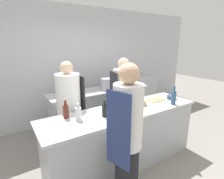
# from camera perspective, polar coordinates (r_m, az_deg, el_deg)

# --- Properties ---
(ground_plane) EXTENTS (16.00, 16.00, 0.00)m
(ground_plane) POSITION_cam_1_polar(r_m,az_deg,el_deg) (3.19, 3.71, -22.54)
(ground_plane) COLOR gray
(wall_back) EXTENTS (8.00, 0.06, 2.80)m
(wall_back) POSITION_cam_1_polar(r_m,az_deg,el_deg) (4.45, -12.69, 7.67)
(wall_back) COLOR silver
(wall_back) RESTS_ON ground_plane
(prep_counter) EXTENTS (2.58, 0.70, 0.94)m
(prep_counter) POSITION_cam_1_polar(r_m,az_deg,el_deg) (2.93, 3.87, -15.23)
(prep_counter) COLOR #A8AAAF
(prep_counter) RESTS_ON ground_plane
(pass_counter) EXTENTS (2.29, 0.60, 0.94)m
(pass_counter) POSITION_cam_1_polar(r_m,az_deg,el_deg) (4.01, -3.60, -6.53)
(pass_counter) COLOR #A8AAAF
(pass_counter) RESTS_ON ground_plane
(oven_range) EXTENTS (0.72, 0.69, 1.03)m
(oven_range) POSITION_cam_1_polar(r_m,az_deg,el_deg) (5.26, 8.96, -0.93)
(oven_range) COLOR #A8AAAF
(oven_range) RESTS_ON ground_plane
(chef_at_prep_near) EXTENTS (0.38, 0.36, 1.75)m
(chef_at_prep_near) POSITION_cam_1_polar(r_m,az_deg,el_deg) (2.05, 4.97, -15.96)
(chef_at_prep_near) COLOR black
(chef_at_prep_near) RESTS_ON ground_plane
(chef_at_stove) EXTENTS (0.42, 0.40, 1.67)m
(chef_at_stove) POSITION_cam_1_polar(r_m,az_deg,el_deg) (2.98, -13.67, -7.31)
(chef_at_stove) COLOR black
(chef_at_stove) RESTS_ON ground_plane
(chef_at_pass_far) EXTENTS (0.44, 0.43, 1.67)m
(chef_at_pass_far) POSITION_cam_1_polar(r_m,az_deg,el_deg) (3.49, 3.55, -3.63)
(chef_at_pass_far) COLOR black
(chef_at_pass_far) RESTS_ON ground_plane
(bottle_olive_oil) EXTENTS (0.08, 0.08, 0.25)m
(bottle_olive_oil) POSITION_cam_1_polar(r_m,az_deg,el_deg) (2.49, -14.83, -6.78)
(bottle_olive_oil) COLOR #5B2319
(bottle_olive_oil) RESTS_ON prep_counter
(bottle_vinegar) EXTENTS (0.09, 0.09, 0.24)m
(bottle_vinegar) POSITION_cam_1_polar(r_m,az_deg,el_deg) (2.39, -10.98, -7.65)
(bottle_vinegar) COLOR silver
(bottle_vinegar) RESTS_ON prep_counter
(bottle_wine) EXTENTS (0.08, 0.08, 0.32)m
(bottle_wine) POSITION_cam_1_polar(r_m,az_deg,el_deg) (3.10, 19.47, -2.38)
(bottle_wine) COLOR #2D5175
(bottle_wine) RESTS_ON prep_counter
(bottle_cooking_oil) EXTENTS (0.08, 0.08, 0.24)m
(bottle_cooking_oil) POSITION_cam_1_polar(r_m,az_deg,el_deg) (2.46, -2.37, -6.71)
(bottle_cooking_oil) COLOR black
(bottle_cooking_oil) RESTS_ON prep_counter
(bowl_mixing_large) EXTENTS (0.27, 0.27, 0.08)m
(bowl_mixing_large) POSITION_cam_1_polar(r_m,az_deg,el_deg) (2.98, 8.50, -4.02)
(bowl_mixing_large) COLOR tan
(bowl_mixing_large) RESTS_ON prep_counter
(bowl_prep_small) EXTENTS (0.17, 0.17, 0.07)m
(bowl_prep_small) POSITION_cam_1_polar(r_m,az_deg,el_deg) (3.41, 18.88, -2.39)
(bowl_prep_small) COLOR navy
(bowl_prep_small) RESTS_ON prep_counter
(cutting_board) EXTENTS (0.34, 0.19, 0.01)m
(cutting_board) POSITION_cam_1_polar(r_m,az_deg,el_deg) (3.27, 14.20, -3.25)
(cutting_board) COLOR tan
(cutting_board) RESTS_ON prep_counter
(stockpot) EXTENTS (0.30, 0.30, 0.26)m
(stockpot) POSITION_cam_1_polar(r_m,az_deg,el_deg) (3.83, -1.50, 1.79)
(stockpot) COLOR #A8AAAF
(stockpot) RESTS_ON pass_counter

